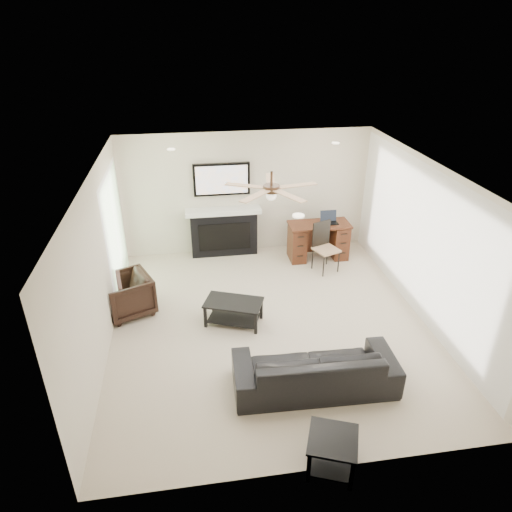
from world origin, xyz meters
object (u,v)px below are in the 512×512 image
object	(u,v)px
sofa	(315,368)
armchair	(127,295)
desk	(318,241)
coffee_table	(234,312)
fireplace_unit	(223,211)

from	to	relation	value
sofa	armchair	xyz separation A→B (m)	(-2.60, 2.15, 0.03)
sofa	desk	bearing A→B (deg)	-104.44
coffee_table	fireplace_unit	xyz separation A→B (m)	(0.08, 2.48, 0.75)
sofa	armchair	size ratio (longest dim) A/B	2.82
coffee_table	fireplace_unit	bearing A→B (deg)	109.39
armchair	fireplace_unit	bearing A→B (deg)	113.95
coffee_table	fireplace_unit	distance (m)	2.59
desk	coffee_table	bearing A→B (deg)	-134.12
sofa	coffee_table	xyz separation A→B (m)	(-0.90, 1.60, -0.11)
coffee_table	desk	size ratio (longest dim) A/B	0.74
armchair	fireplace_unit	size ratio (longest dim) A/B	0.40
armchair	fireplace_unit	world-z (taller)	fireplace_unit
armchair	desk	world-z (taller)	desk
fireplace_unit	desk	distance (m)	2.02
fireplace_unit	desk	xyz separation A→B (m)	(1.88, -0.46, -0.57)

